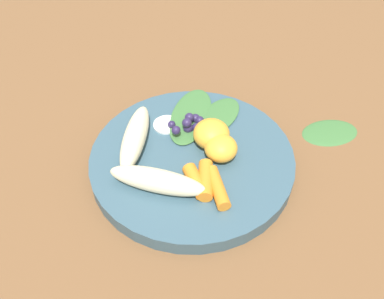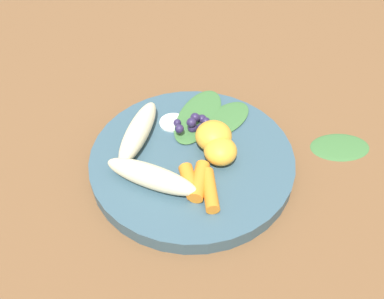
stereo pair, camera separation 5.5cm
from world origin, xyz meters
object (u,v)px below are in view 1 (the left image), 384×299
(bowl, at_px, (192,160))
(kale_leaf_stray, at_px, (330,132))
(orange_segment_near, at_px, (211,134))
(banana_peeled_right, at_px, (135,137))
(banana_peeled_left, at_px, (157,181))

(bowl, height_order, kale_leaf_stray, bowl)
(bowl, relative_size, orange_segment_near, 5.58)
(orange_segment_near, bearing_deg, banana_peeled_right, 109.29)
(bowl, bearing_deg, banana_peeled_left, 161.80)
(banana_peeled_right, xyz_separation_m, kale_leaf_stray, (0.14, -0.26, -0.04))
(banana_peeled_right, bearing_deg, banana_peeled_left, 30.94)
(banana_peeled_right, distance_m, orange_segment_near, 0.11)
(bowl, bearing_deg, banana_peeled_right, 94.54)
(kale_leaf_stray, bearing_deg, banana_peeled_left, -168.36)
(orange_segment_near, height_order, kale_leaf_stray, orange_segment_near)
(kale_leaf_stray, bearing_deg, orange_segment_near, 179.24)
(banana_peeled_left, relative_size, banana_peeled_right, 1.00)
(banana_peeled_right, bearing_deg, kale_leaf_stray, 105.96)
(bowl, height_order, orange_segment_near, orange_segment_near)
(banana_peeled_left, height_order, kale_leaf_stray, banana_peeled_left)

